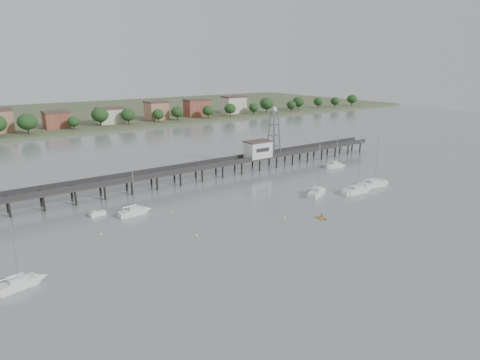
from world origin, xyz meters
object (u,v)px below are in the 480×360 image
object	(u,v)px
sailboat_c	(319,191)
yellow_dinghy	(321,219)
pier	(188,169)
sailboat_b	(138,211)
sailboat_f	(378,183)
lattice_tower	(274,133)
white_tender	(97,214)
sailboat_a	(25,282)
sailboat_d	(360,190)
sailboat_e	(337,166)

from	to	relation	value
sailboat_c	yellow_dinghy	size ratio (longest dim) A/B	5.98
sailboat_c	yellow_dinghy	bearing A→B (deg)	-159.60
pier	yellow_dinghy	size ratio (longest dim) A/B	63.14
sailboat_b	sailboat_f	world-z (taller)	sailboat_f
lattice_tower	yellow_dinghy	size ratio (longest dim) A/B	6.52
white_tender	sailboat_a	bearing A→B (deg)	-134.40
sailboat_c	pier	bearing A→B (deg)	102.36
sailboat_c	sailboat_a	size ratio (longest dim) A/B	1.18
lattice_tower	sailboat_d	bearing A→B (deg)	-88.19
white_tender	lattice_tower	bearing A→B (deg)	3.43
sailboat_a	lattice_tower	bearing A→B (deg)	11.96
white_tender	sailboat_f	bearing A→B (deg)	-24.51
sailboat_b	sailboat_f	bearing A→B (deg)	-21.17
pier	sailboat_b	bearing A→B (deg)	-143.41
sailboat_f	white_tender	distance (m)	73.95
lattice_tower	sailboat_f	bearing A→B (deg)	-73.36
sailboat_d	sailboat_c	bearing A→B (deg)	156.59
sailboat_a	sailboat_e	bearing A→B (deg)	0.96
sailboat_d	sailboat_a	size ratio (longest dim) A/B	1.23
sailboat_a	sailboat_f	size ratio (longest dim) A/B	0.73
sailboat_d	sailboat_e	world-z (taller)	sailboat_d
lattice_tower	yellow_dinghy	bearing A→B (deg)	-116.78
pier	white_tender	world-z (taller)	pier
white_tender	yellow_dinghy	distance (m)	49.79
sailboat_b	white_tender	distance (m)	8.93
sailboat_d	white_tender	bearing A→B (deg)	165.95
sailboat_c	sailboat_f	world-z (taller)	sailboat_f
pier	sailboat_b	world-z (taller)	sailboat_b
sailboat_d	sailboat_a	xyz separation A→B (m)	(-79.51, -0.70, 0.01)
sailboat_b	sailboat_f	distance (m)	65.20
sailboat_b	sailboat_e	bearing A→B (deg)	-3.24
sailboat_a	yellow_dinghy	xyz separation A→B (m)	(57.29, -6.65, -0.65)
pier	sailboat_c	distance (m)	36.94
sailboat_d	yellow_dinghy	xyz separation A→B (m)	(-22.21, -7.35, -0.63)
sailboat_d	pier	bearing A→B (deg)	139.58
sailboat_c	sailboat_a	xyz separation A→B (m)	(-69.68, -6.29, 0.01)
lattice_tower	sailboat_d	size ratio (longest dim) A/B	1.05
sailboat_b	white_tender	bearing A→B (deg)	146.72
sailboat_f	white_tender	xyz separation A→B (m)	(-70.69, 21.69, -0.22)
lattice_tower	white_tender	distance (m)	62.75
sailboat_c	yellow_dinghy	distance (m)	17.92
pier	white_tender	size ratio (longest dim) A/B	42.10
lattice_tower	sailboat_b	distance (m)	56.12
sailboat_d	sailboat_b	bearing A→B (deg)	167.11
lattice_tower	sailboat_a	bearing A→B (deg)	-155.82
sailboat_e	yellow_dinghy	distance (m)	47.26
sailboat_e	sailboat_b	size ratio (longest dim) A/B	0.92
sailboat_c	sailboat_e	distance (m)	29.67
pier	lattice_tower	size ratio (longest dim) A/B	9.68
sailboat_d	white_tender	size ratio (longest dim) A/B	4.13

